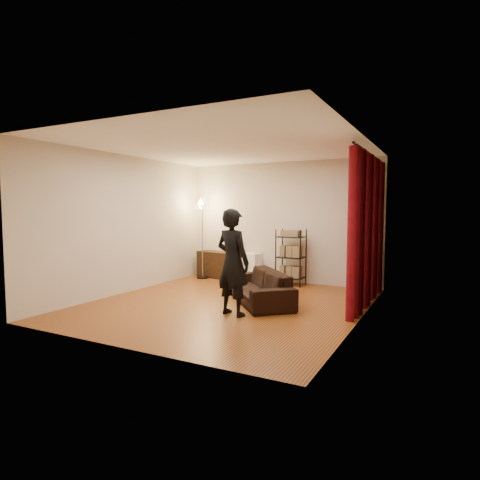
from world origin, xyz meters
The scene contains 14 objects.
floor centered at (0.00, 0.00, 0.00)m, with size 5.00×5.00×0.00m, color brown.
ceiling centered at (0.00, 0.00, 2.70)m, with size 5.00×5.00×0.00m, color white.
wall_back centered at (0.00, 2.50, 1.35)m, with size 5.00×5.00×0.00m, color beige.
wall_front centered at (0.00, -2.50, 1.35)m, with size 5.00×5.00×0.00m, color beige.
wall_left centered at (-2.25, 0.00, 1.35)m, with size 5.00×5.00×0.00m, color beige.
wall_right centered at (2.25, 0.00, 1.35)m, with size 5.00×5.00×0.00m, color beige.
curtain_rod centered at (2.15, 1.12, 2.58)m, with size 0.04×0.04×2.65m, color black.
curtain centered at (2.13, 1.12, 1.28)m, with size 0.22×2.65×2.55m, color maroon, non-canonical shape.
sofa centered at (0.41, 0.40, 0.28)m, with size 1.91×0.75×0.56m, color black.
person centered at (0.43, -0.59, 0.83)m, with size 0.61×0.40×1.66m, color black.
media_cabinet centered at (-1.47, 2.23, 0.31)m, with size 1.08×0.40×0.63m, color black.
storage_boxes centered at (-0.63, 2.31, 0.32)m, with size 0.38×0.30×0.63m, color white, non-canonical shape.
wire_shelf centered at (0.38, 2.15, 0.61)m, with size 0.55×0.39×1.21m, color black, non-canonical shape.
floor_lamp centered at (-1.79, 2.00, 0.97)m, with size 0.35×0.35×1.93m, color silver, non-canonical shape.
Camera 1 is at (3.37, -5.98, 1.66)m, focal length 30.00 mm.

